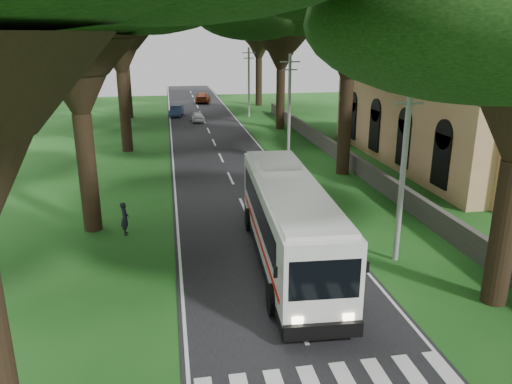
% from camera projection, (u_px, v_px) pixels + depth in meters
% --- Properties ---
extents(ground, '(140.00, 140.00, 0.00)m').
position_uv_depth(ground, '(312.00, 355.00, 15.32)').
color(ground, '#194E16').
rests_on(ground, ground).
extents(road, '(8.00, 120.00, 0.04)m').
position_uv_depth(road, '(222.00, 161.00, 38.78)').
color(road, black).
rests_on(road, ground).
extents(property_wall, '(0.35, 50.00, 1.20)m').
position_uv_depth(property_wall, '(338.00, 152.00, 39.16)').
color(property_wall, '#383533').
rests_on(property_wall, ground).
extents(church, '(14.00, 24.00, 11.60)m').
position_uv_depth(church, '(466.00, 98.00, 37.02)').
color(church, tan).
rests_on(church, ground).
extents(pole_near, '(1.60, 0.24, 8.00)m').
position_uv_depth(pole_near, '(403.00, 167.00, 20.60)').
color(pole_near, gray).
rests_on(pole_near, ground).
extents(pole_mid, '(1.60, 0.24, 8.00)m').
position_uv_depth(pole_mid, '(289.00, 104.00, 39.37)').
color(pole_mid, gray).
rests_on(pole_mid, ground).
extents(pole_far, '(1.60, 0.24, 8.00)m').
position_uv_depth(pole_far, '(249.00, 81.00, 58.15)').
color(pole_far, gray).
rests_on(pole_far, ground).
extents(tree_l_far, '(14.57, 14.57, 15.29)m').
position_uv_depth(tree_l_far, '(121.00, 9.00, 55.33)').
color(tree_l_far, black).
rests_on(tree_l_far, ground).
extents(tree_r_midb, '(15.66, 15.66, 15.61)m').
position_uv_depth(tree_r_midb, '(282.00, 5.00, 48.55)').
color(tree_r_midb, black).
rests_on(tree_r_midb, ground).
extents(tree_r_far, '(15.96, 15.96, 16.32)m').
position_uv_depth(tree_r_far, '(259.00, 7.00, 65.42)').
color(tree_r_far, black).
rests_on(tree_r_far, ground).
extents(coach_bus, '(3.40, 12.38, 3.61)m').
position_uv_depth(coach_bus, '(288.00, 219.00, 21.09)').
color(coach_bus, white).
rests_on(coach_bus, ground).
extents(distant_car_a, '(1.72, 3.60, 1.19)m').
position_uv_depth(distant_car_a, '(197.00, 116.00, 55.99)').
color(distant_car_a, '#A3A3A7').
rests_on(distant_car_a, road).
extents(distant_car_b, '(1.91, 3.88, 1.23)m').
position_uv_depth(distant_car_b, '(176.00, 111.00, 59.86)').
color(distant_car_b, navy).
rests_on(distant_car_b, road).
extents(distant_car_c, '(2.66, 5.16, 1.43)m').
position_uv_depth(distant_car_c, '(203.00, 97.00, 71.81)').
color(distant_car_c, maroon).
rests_on(distant_car_c, road).
extents(pedestrian, '(0.47, 0.65, 1.65)m').
position_uv_depth(pedestrian, '(125.00, 218.00, 24.38)').
color(pedestrian, black).
rests_on(pedestrian, ground).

